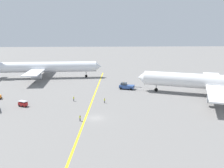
{
  "coord_description": "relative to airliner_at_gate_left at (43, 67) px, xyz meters",
  "views": [
    {
      "loc": [
        1.14,
        -58.75,
        22.22
      ],
      "look_at": [
        5.61,
        22.94,
        4.0
      ],
      "focal_mm": 37.82,
      "sensor_mm": 36.0,
      "label": 1
    }
  ],
  "objects": [
    {
      "name": "ground_crew_wing_walker_right",
      "position": [
        18.61,
        -40.52,
        -4.45
      ],
      "size": [
        0.36,
        0.46,
        1.66
      ],
      "color": "#4C4C51",
      "rests_on": "ground"
    },
    {
      "name": "airliner_being_pushed",
      "position": [
        65.79,
        -36.14,
        -0.38
      ],
      "size": [
        48.61,
        47.0,
        16.24
      ],
      "color": "white",
      "rests_on": "ground"
    },
    {
      "name": "ground_plane",
      "position": [
        25.91,
        -56.19,
        -5.32
      ],
      "size": [
        600.0,
        600.0,
        0.0
      ],
      "primitive_type": "plane",
      "color": "slate"
    },
    {
      "name": "ground_crew_ramp_agent_by_cones",
      "position": [
        22.02,
        -58.17,
        -4.5
      ],
      "size": [
        0.38,
        0.45,
        1.58
      ],
      "color": "#4C4C51",
      "rests_on": "ground"
    },
    {
      "name": "ground_crew_marshaller_foreground",
      "position": [
        28.59,
        -43.02,
        -4.47
      ],
      "size": [
        0.36,
        0.36,
        1.65
      ],
      "color": "#4C4C51",
      "rests_on": "ground"
    },
    {
      "name": "taxiway_stripe",
      "position": [
        24.09,
        -46.19,
        -5.32
      ],
      "size": [
        10.43,
        119.63,
        0.01
      ],
      "primitive_type": "cube",
      "rotation": [
        0.0,
        0.0,
        -0.08
      ],
      "color": "yellow",
      "rests_on": "ground"
    },
    {
      "name": "gse_baggage_cart_near_cluster",
      "position": [
        3.79,
        -45.16,
        -4.46
      ],
      "size": [
        3.15,
        2.73,
        1.71
      ],
      "color": "red",
      "rests_on": "ground"
    },
    {
      "name": "airliner_at_gate_left",
      "position": [
        0.0,
        0.0,
        0.0
      ],
      "size": [
        55.5,
        41.28,
        15.92
      ],
      "color": "white",
      "rests_on": "ground"
    },
    {
      "name": "pushback_tug",
      "position": [
        37.64,
        -24.84,
        -4.13
      ],
      "size": [
        8.81,
        4.85,
        2.82
      ],
      "color": "#2D4C8C",
      "rests_on": "ground"
    }
  ]
}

